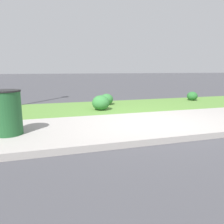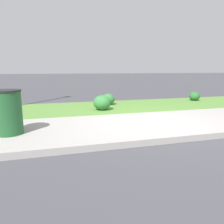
% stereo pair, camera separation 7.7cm
% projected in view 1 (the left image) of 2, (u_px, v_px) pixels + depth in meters
% --- Properties ---
extents(ground_plane, '(120.00, 120.00, 0.00)m').
position_uv_depth(ground_plane, '(151.00, 123.00, 5.35)').
color(ground_plane, '#424247').
extents(sidewalk_pavement, '(18.00, 2.56, 0.01)m').
position_uv_depth(sidewalk_pavement, '(151.00, 123.00, 5.35)').
color(sidewalk_pavement, '#9E9993').
rests_on(sidewalk_pavement, ground).
extents(grass_verge, '(18.00, 2.70, 0.01)m').
position_uv_depth(grass_verge, '(118.00, 106.00, 7.81)').
color(grass_verge, '#568438').
rests_on(grass_verge, ground).
extents(street_curb, '(18.00, 0.16, 0.12)m').
position_uv_depth(street_curb, '(184.00, 137.00, 4.06)').
color(street_curb, '#9E9993').
rests_on(street_curb, ground).
extents(trash_bin, '(0.57, 0.57, 0.91)m').
position_uv_depth(trash_bin, '(7.00, 113.00, 4.34)').
color(trash_bin, '#1E5128').
rests_on(trash_bin, ground).
extents(shrub_bush_mid_verge, '(0.48, 0.48, 0.41)m').
position_uv_depth(shrub_bush_mid_verge, '(107.00, 99.00, 8.12)').
color(shrub_bush_mid_verge, '#337538').
rests_on(shrub_bush_mid_verge, ground).
extents(shrub_bush_near_lamp, '(0.43, 0.43, 0.37)m').
position_uv_depth(shrub_bush_near_lamp, '(192.00, 96.00, 9.23)').
color(shrub_bush_near_lamp, '#28662D').
rests_on(shrub_bush_near_lamp, ground).
extents(shrub_bush_far_verge, '(0.57, 0.57, 0.48)m').
position_uv_depth(shrub_bush_far_verge, '(101.00, 103.00, 7.05)').
color(shrub_bush_far_verge, '#337538').
rests_on(shrub_bush_far_verge, ground).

